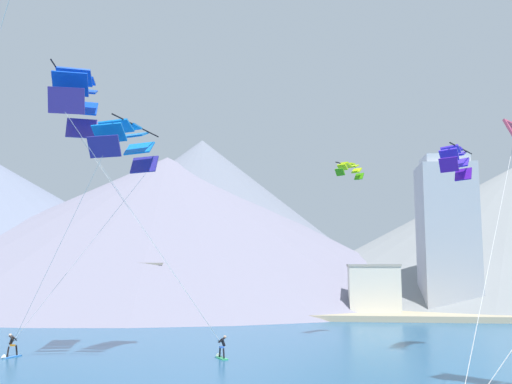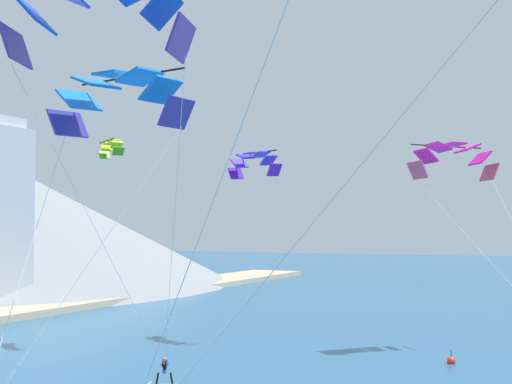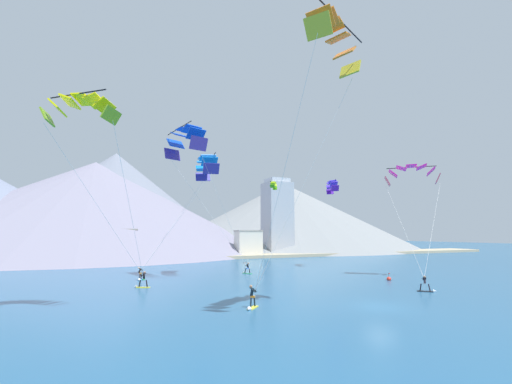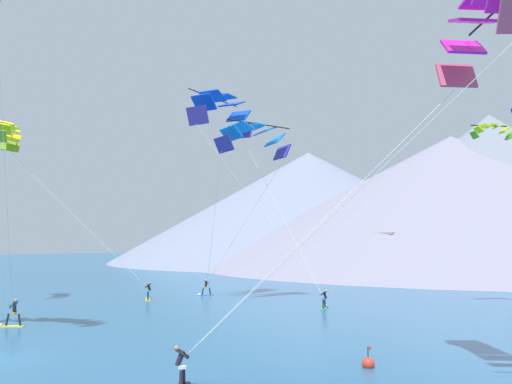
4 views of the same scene
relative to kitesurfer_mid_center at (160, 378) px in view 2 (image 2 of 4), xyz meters
name	(u,v)px [view 2 (image 2 of 4)]	position (x,y,z in m)	size (l,w,h in m)	color
kitesurfer_mid_center	(160,378)	(0.00, 0.00, 0.00)	(1.20, 1.71, 1.63)	#33B266
parafoil_kite_near_lead	(454,157)	(19.10, -13.11, 13.60)	(11.30, 11.31, 13.84)	#C34662
parafoil_kite_mid_center	(98,11)	(-9.90, -3.02, 17.72)	(12.09, 8.41, 18.28)	#402D8D
parafoil_kite_far_left	(119,95)	(-6.71, -1.83, 14.71)	(9.35, 7.65, 15.00)	#322A8F
parafoil_kite_distant_high_outer	(111,146)	(9.76, 10.74, 14.61)	(2.79, 3.49, 1.30)	#45A111
parafoil_kite_distant_low_drift	(254,161)	(16.91, 2.11, 13.73)	(3.42, 5.42, 2.12)	#551AAA
race_marker_buoy	(451,361)	(13.66, -13.67, -0.28)	(0.56, 0.56, 1.02)	red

